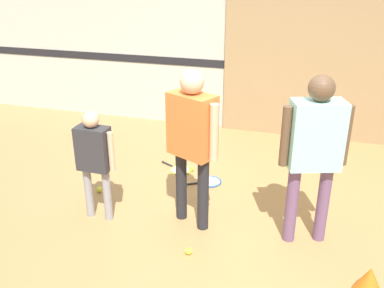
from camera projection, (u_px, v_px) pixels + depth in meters
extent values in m
plane|color=#A87F4C|center=(214.00, 228.00, 4.34)|extent=(16.00, 16.00, 0.00)
cube|color=beige|center=(263.00, 27.00, 6.21)|extent=(16.00, 0.06, 3.20)
cube|color=black|center=(260.00, 67.00, 6.41)|extent=(16.00, 0.01, 0.12)
cube|color=#9E7F56|center=(330.00, 72.00, 6.12)|extent=(3.09, 0.05, 2.05)
cylinder|color=#232328|center=(181.00, 185.00, 4.37)|extent=(0.11, 0.11, 0.77)
cylinder|color=#232328|center=(203.00, 194.00, 4.19)|extent=(0.11, 0.11, 0.77)
cube|color=orange|center=(192.00, 125.00, 4.01)|extent=(0.51, 0.41, 0.61)
sphere|color=#DBAD89|center=(192.00, 82.00, 3.84)|extent=(0.22, 0.22, 0.22)
cylinder|color=#DBAD89|center=(172.00, 120.00, 4.17)|extent=(0.08, 0.08, 0.54)
cylinder|color=#DBAD89|center=(214.00, 133.00, 3.85)|extent=(0.08, 0.08, 0.54)
cylinder|color=gray|center=(89.00, 192.00, 4.44)|extent=(0.08, 0.08, 0.57)
cylinder|color=gray|center=(107.00, 195.00, 4.38)|extent=(0.08, 0.08, 0.57)
cube|color=#2D2D33|center=(93.00, 149.00, 4.21)|extent=(0.33, 0.19, 0.45)
sphere|color=#DBAD89|center=(91.00, 119.00, 4.09)|extent=(0.16, 0.16, 0.16)
cylinder|color=#DBAD89|center=(76.00, 147.00, 4.27)|extent=(0.06, 0.06, 0.40)
cylinder|color=#DBAD89|center=(111.00, 152.00, 4.16)|extent=(0.06, 0.06, 0.40)
cylinder|color=#6B4C70|center=(323.00, 204.00, 4.02)|extent=(0.11, 0.11, 0.78)
cylinder|color=#6B4C70|center=(292.00, 204.00, 4.01)|extent=(0.11, 0.11, 0.78)
cube|color=#99D8D1|center=(316.00, 135.00, 3.73)|extent=(0.51, 0.38, 0.62)
sphere|color=brown|center=(322.00, 88.00, 3.57)|extent=(0.23, 0.23, 0.23)
cylinder|color=brown|center=(346.00, 136.00, 3.75)|extent=(0.08, 0.08, 0.55)
cylinder|color=brown|center=(285.00, 136.00, 3.73)|extent=(0.08, 0.08, 0.55)
torus|color=#C6D838|center=(181.00, 170.00, 5.51)|extent=(0.38, 0.38, 0.02)
cylinder|color=silver|center=(181.00, 170.00, 5.51)|extent=(0.24, 0.24, 0.01)
cylinder|color=black|center=(168.00, 164.00, 5.66)|extent=(0.20, 0.12, 0.02)
sphere|color=black|center=(163.00, 162.00, 5.72)|extent=(0.03, 0.03, 0.03)
torus|color=blue|center=(210.00, 182.00, 5.22)|extent=(0.39, 0.39, 0.02)
cylinder|color=silver|center=(210.00, 182.00, 5.22)|extent=(0.25, 0.25, 0.01)
cylinder|color=black|center=(191.00, 184.00, 5.16)|extent=(0.18, 0.12, 0.02)
sphere|color=black|center=(184.00, 185.00, 5.14)|extent=(0.03, 0.03, 0.03)
sphere|color=#CCE038|center=(189.00, 251.00, 3.93)|extent=(0.07, 0.07, 0.07)
sphere|color=#CCE038|center=(181.00, 161.00, 5.69)|extent=(0.07, 0.07, 0.07)
sphere|color=#CCE038|center=(99.00, 190.00, 4.99)|extent=(0.07, 0.07, 0.07)
sphere|color=#CCE038|center=(191.00, 169.00, 5.48)|extent=(0.07, 0.07, 0.07)
cone|color=orange|center=(369.00, 280.00, 3.44)|extent=(0.24, 0.24, 0.25)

